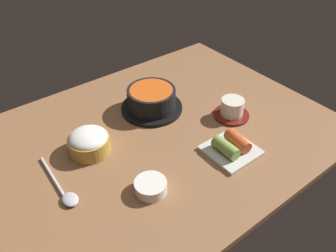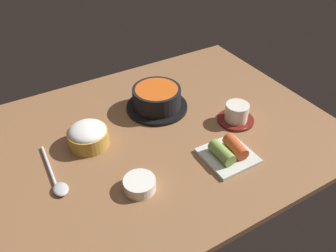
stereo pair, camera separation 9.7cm
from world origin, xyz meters
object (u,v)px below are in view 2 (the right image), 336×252
at_px(rice_bowl, 88,135).
at_px(kimchi_plate, 228,153).
at_px(stone_pot, 157,99).
at_px(tea_cup_with_saucer, 236,114).
at_px(spoon, 57,181).
at_px(side_bowl_near, 140,184).

xyz_separation_m(rice_bowl, kimchi_plate, (0.30, -0.24, -0.02)).
bearing_deg(stone_pot, tea_cup_with_saucer, -46.04).
relative_size(kimchi_plate, spoon, 0.64).
xyz_separation_m(tea_cup_with_saucer, kimchi_plate, (-0.12, -0.11, -0.01)).
bearing_deg(rice_bowl, side_bowl_near, -77.59).
bearing_deg(tea_cup_with_saucer, side_bowl_near, -165.90).
relative_size(side_bowl_near, spoon, 0.39).
height_order(kimchi_plate, side_bowl_near, kimchi_plate).
height_order(rice_bowl, kimchi_plate, rice_bowl).
distance_m(stone_pot, tea_cup_with_saucer, 0.25).
distance_m(side_bowl_near, spoon, 0.21).
bearing_deg(tea_cup_with_saucer, spoon, 177.24).
distance_m(stone_pot, kimchi_plate, 0.30).
distance_m(tea_cup_with_saucer, kimchi_plate, 0.16).
bearing_deg(kimchi_plate, spoon, 161.57).
bearing_deg(side_bowl_near, spoon, 144.59).
distance_m(stone_pot, rice_bowl, 0.25).
bearing_deg(kimchi_plate, rice_bowl, 141.67).
relative_size(rice_bowl, tea_cup_with_saucer, 1.01).
xyz_separation_m(rice_bowl, tea_cup_with_saucer, (0.42, -0.12, -0.01)).
bearing_deg(kimchi_plate, stone_pot, 100.28).
bearing_deg(stone_pot, spoon, -157.32).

